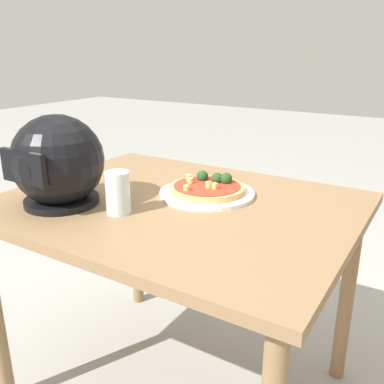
{
  "coord_description": "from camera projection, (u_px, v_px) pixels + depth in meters",
  "views": [
    {
      "loc": [
        -0.68,
        1.01,
        1.15
      ],
      "look_at": [
        -0.03,
        -0.05,
        0.72
      ],
      "focal_mm": 39.6,
      "sensor_mm": 36.0,
      "label": 1
    }
  ],
  "objects": [
    {
      "name": "pizza_plate",
      "position": [
        207.0,
        193.0,
        1.34
      ],
      "size": [
        0.3,
        0.3,
        0.01
      ],
      "primitive_type": "cylinder",
      "color": "white",
      "rests_on": "dining_table"
    },
    {
      "name": "pizza",
      "position": [
        208.0,
        187.0,
        1.34
      ],
      "size": [
        0.24,
        0.24,
        0.05
      ],
      "color": "tan",
      "rests_on": "pizza_plate"
    },
    {
      "name": "motorcycle_helmet",
      "position": [
        58.0,
        162.0,
        1.23
      ],
      "size": [
        0.27,
        0.27,
        0.27
      ],
      "color": "black",
      "rests_on": "dining_table"
    },
    {
      "name": "drinking_glass",
      "position": [
        118.0,
        193.0,
        1.18
      ],
      "size": [
        0.07,
        0.07,
        0.12
      ],
      "primitive_type": "cylinder",
      "color": "silver",
      "rests_on": "dining_table"
    },
    {
      "name": "dining_table",
      "position": [
        177.0,
        227.0,
        1.32
      ],
      "size": [
        1.05,
        0.83,
        0.7
      ],
      "color": "olive",
      "rests_on": "ground"
    }
  ]
}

